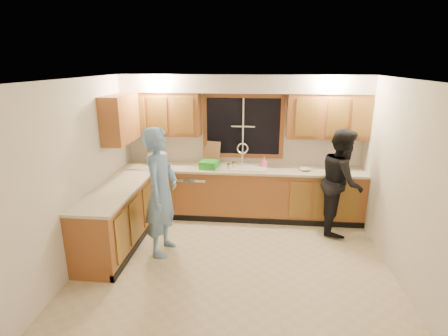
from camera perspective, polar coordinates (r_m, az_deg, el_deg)
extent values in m
plane|color=beige|center=(5.05, 1.77, -15.36)|extent=(4.20, 4.20, 0.00)
plane|color=white|center=(4.27, 2.08, 14.30)|extent=(4.20, 4.20, 0.00)
plane|color=silver|center=(6.33, 3.09, 3.70)|extent=(4.20, 0.00, 4.20)
plane|color=silver|center=(5.09, -22.41, -0.89)|extent=(0.00, 3.80, 3.80)
plane|color=silver|center=(4.85, 27.51, -2.38)|extent=(0.00, 3.80, 3.80)
cube|color=#9D5C2D|center=(6.28, 2.84, -4.14)|extent=(4.20, 0.60, 0.88)
cube|color=#9D5C2D|center=(5.54, -17.03, -7.91)|extent=(0.60, 1.90, 0.88)
cube|color=beige|center=(6.12, 2.90, -0.16)|extent=(4.20, 0.63, 0.04)
cube|color=beige|center=(5.36, -17.30, -3.45)|extent=(0.63, 1.90, 0.04)
cube|color=#9D5C2D|center=(6.29, -10.12, 8.71)|extent=(1.35, 0.33, 0.75)
cube|color=#9D5C2D|center=(6.16, 16.59, 8.11)|extent=(1.35, 0.33, 0.75)
cube|color=#9D5C2D|center=(5.88, -16.57, 7.72)|extent=(0.33, 0.90, 0.75)
cube|color=silver|center=(6.00, 3.18, 13.59)|extent=(4.20, 0.35, 0.30)
cube|color=black|center=(6.26, 3.14, 6.81)|extent=(1.30, 0.01, 1.00)
cube|color=#9D5C2D|center=(6.18, 3.22, 11.69)|extent=(1.44, 0.03, 0.07)
cube|color=#9D5C2D|center=(6.36, 3.06, 2.05)|extent=(1.44, 0.03, 0.07)
cube|color=#9D5C2D|center=(6.32, -3.13, 6.90)|extent=(0.07, 0.03, 1.00)
cube|color=#9D5C2D|center=(6.25, 9.46, 6.60)|extent=(0.07, 0.03, 1.00)
cube|color=white|center=(6.13, 2.91, 0.15)|extent=(0.86, 0.52, 0.03)
cube|color=white|center=(6.17, 0.95, -0.60)|extent=(0.38, 0.42, 0.18)
cube|color=white|center=(6.15, 4.85, -0.71)|extent=(0.38, 0.42, 0.18)
cylinder|color=white|center=(6.28, 3.02, 1.98)|extent=(0.04, 0.04, 0.28)
torus|color=white|center=(6.24, 3.04, 3.22)|extent=(0.21, 0.03, 0.21)
cube|color=white|center=(6.38, -4.83, -4.13)|extent=(0.60, 0.56, 0.82)
cube|color=white|center=(5.07, -19.49, -10.43)|extent=(0.58, 0.75, 0.90)
imported|color=#6C99CD|center=(5.02, -10.22, -3.93)|extent=(0.53, 0.73, 1.86)
imported|color=black|center=(5.93, 18.62, -2.06)|extent=(0.77, 0.92, 1.72)
cube|color=olive|center=(6.46, -11.97, 1.68)|extent=(0.16, 0.15, 0.24)
cube|color=tan|center=(6.33, -1.99, 2.55)|extent=(0.32, 0.19, 0.40)
cube|color=green|center=(6.06, -2.41, 0.55)|extent=(0.35, 0.33, 0.14)
imported|color=pink|center=(6.14, 6.56, 0.96)|extent=(0.11, 0.12, 0.20)
imported|color=silver|center=(6.10, 13.12, -0.21)|extent=(0.24, 0.24, 0.05)
cylinder|color=beige|center=(5.94, 0.78, 0.12)|extent=(0.08, 0.08, 0.12)
cylinder|color=beige|center=(6.03, 1.58, 0.40)|extent=(0.08, 0.08, 0.12)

